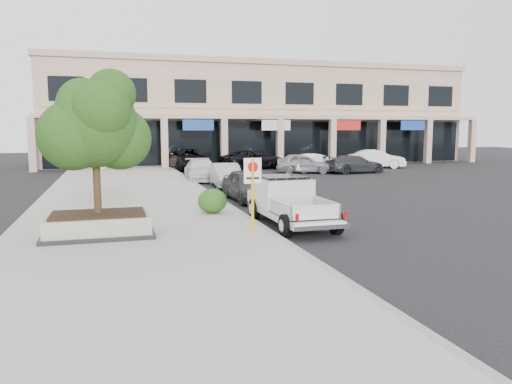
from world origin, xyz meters
TOP-DOWN VIEW (x-y plane):
  - ground at (0.00, 0.00)m, footprint 120.00×120.00m
  - sidewalk at (-5.50, 6.00)m, footprint 8.00×52.00m
  - curb at (-1.55, 6.00)m, footprint 0.20×52.00m
  - strip_mall at (8.00, 33.93)m, footprint 40.55×12.43m
  - planter at (-6.68, 1.02)m, footprint 3.20×2.20m
  - planter_tree at (-6.54, 1.17)m, footprint 2.90×2.55m
  - no_parking_sign at (-2.12, 0.15)m, footprint 0.55×0.09m
  - hedge at (-2.64, 3.87)m, footprint 1.10×0.99m
  - pickup_truck at (-0.35, 1.50)m, footprint 1.99×5.26m
  - curb_car_a at (-0.18, 7.63)m, footprint 1.91×4.37m
  - curb_car_b at (-0.02, 13.10)m, footprint 1.58×4.17m
  - curb_car_c at (-0.72, 17.15)m, footprint 2.17×4.81m
  - curb_car_d at (-0.23, 25.53)m, footprint 3.41×6.28m
  - lot_car_a at (7.55, 20.18)m, footprint 4.48×2.95m
  - lot_car_b at (8.80, 20.58)m, footprint 4.34×1.70m
  - lot_car_c at (11.22, 19.20)m, footprint 4.82×2.44m
  - lot_car_d at (4.96, 24.95)m, footprint 6.01×4.00m
  - lot_car_e at (8.50, 23.22)m, footprint 4.24×2.84m
  - lot_car_f at (15.17, 22.99)m, footprint 4.94×3.06m

SIDE VIEW (x-z plane):
  - ground at x=0.00m, z-range 0.00..0.00m
  - sidewalk at x=-5.50m, z-range 0.00..0.15m
  - curb at x=-1.55m, z-range 0.00..0.15m
  - planter at x=-6.68m, z-range 0.14..0.82m
  - hedge at x=-2.64m, z-range 0.15..1.08m
  - lot_car_e at x=8.50m, z-range 0.00..1.34m
  - lot_car_c at x=11.22m, z-range 0.00..1.34m
  - curb_car_b at x=-0.02m, z-range 0.00..1.36m
  - curb_car_c at x=-0.72m, z-range 0.00..1.37m
  - lot_car_b at x=8.80m, z-range 0.00..1.41m
  - lot_car_a at x=7.55m, z-range 0.00..1.42m
  - curb_car_a at x=-0.18m, z-range 0.00..1.46m
  - lot_car_d at x=4.96m, z-range 0.00..1.53m
  - lot_car_f at x=15.17m, z-range 0.00..1.54m
  - pickup_truck at x=-0.35m, z-range 0.00..1.65m
  - curb_car_d at x=-0.23m, z-range 0.00..1.67m
  - no_parking_sign at x=-2.12m, z-range 0.48..2.78m
  - planter_tree at x=-6.54m, z-range 1.41..5.41m
  - strip_mall at x=8.00m, z-range 0.00..9.50m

